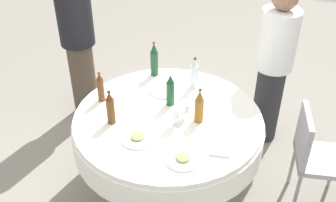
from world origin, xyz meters
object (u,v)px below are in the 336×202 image
at_px(wine_glass_east, 175,113).
at_px(plate_rear, 164,91).
at_px(bottle_dark_green_left, 154,60).
at_px(dining_table, 168,131).
at_px(bottle_dark_green_right, 170,91).
at_px(chair_south, 313,152).
at_px(plate_outer, 183,158).
at_px(person_near, 79,45).
at_px(plate_far, 138,137).
at_px(bottle_brown_south, 101,88).
at_px(person_inner, 274,64).
at_px(bottle_clear_near, 194,74).
at_px(bottle_brown_east, 110,108).
at_px(wine_glass_right, 184,108).
at_px(bottle_amber_inner, 199,107).

relative_size(wine_glass_east, plate_rear, 0.66).
bearing_deg(bottle_dark_green_left, dining_table, -153.28).
xyz_separation_m(bottle_dark_green_right, chair_south, (-0.02, -1.17, -0.36)).
xyz_separation_m(dining_table, bottle_dark_green_right, (0.16, 0.03, 0.28)).
distance_m(plate_outer, person_near, 1.86).
bearing_deg(plate_far, bottle_brown_south, 49.37).
xyz_separation_m(wine_glass_east, person_inner, (1.00, -0.67, -0.03)).
bearing_deg(bottle_clear_near, wine_glass_east, 177.91).
height_order(bottle_brown_east, wine_glass_right, bottle_brown_east).
relative_size(bottle_amber_inner, bottle_brown_east, 1.02).
xyz_separation_m(bottle_clear_near, plate_far, (-0.80, 0.24, -0.12)).
bearing_deg(bottle_dark_green_left, person_inner, -72.58).
bearing_deg(wine_glass_right, person_near, 58.47).
relative_size(wine_glass_right, plate_outer, 0.52).
bearing_deg(bottle_dark_green_right, dining_table, -170.99).
relative_size(dining_table, person_near, 0.97).
relative_size(bottle_brown_south, chair_south, 0.31).
bearing_deg(plate_rear, bottle_clear_near, -56.10).
bearing_deg(bottle_dark_green_left, wine_glass_east, -151.25).
height_order(wine_glass_east, plate_far, wine_glass_east).
relative_size(wine_glass_right, chair_south, 0.15).
xyz_separation_m(plate_rear, plate_far, (-0.65, 0.01, 0.00)).
height_order(bottle_brown_south, plate_outer, bottle_brown_south).
distance_m(bottle_amber_inner, bottle_brown_east, 0.67).
height_order(bottle_dark_green_left, bottle_brown_south, bottle_dark_green_left).
distance_m(bottle_clear_near, bottle_brown_east, 0.83).
relative_size(wine_glass_right, plate_rear, 0.53).
bearing_deg(chair_south, bottle_dark_green_right, -98.01).
height_order(wine_glass_east, person_inner, person_inner).
bearing_deg(bottle_clear_near, bottle_amber_inner, -163.22).
bearing_deg(wine_glass_right, dining_table, 95.80).
xyz_separation_m(bottle_dark_green_right, plate_rear, (0.16, 0.10, -0.13)).
bearing_deg(plate_rear, wine_glass_east, -154.16).
distance_m(dining_table, bottle_amber_inner, 0.37).
relative_size(bottle_brown_east, plate_rear, 1.18).
distance_m(wine_glass_east, plate_outer, 0.40).
relative_size(wine_glass_east, person_inner, 0.10).
relative_size(bottle_dark_green_right, person_inner, 0.18).
relative_size(bottle_brown_south, person_inner, 0.17).
relative_size(bottle_dark_green_right, wine_glass_east, 1.81).
distance_m(dining_table, wine_glass_east, 0.29).
relative_size(bottle_brown_east, person_inner, 0.18).
distance_m(dining_table, bottle_brown_south, 0.65).
relative_size(bottle_clear_near, wine_glass_east, 1.77).
height_order(bottle_amber_inner, chair_south, bottle_amber_inner).
distance_m(bottle_brown_east, wine_glass_right, 0.56).
distance_m(bottle_clear_near, wine_glass_east, 0.58).
height_order(plate_far, plate_outer, same).
bearing_deg(bottle_brown_east, chair_south, -77.84).
bearing_deg(bottle_clear_near, bottle_dark_green_right, 158.20).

